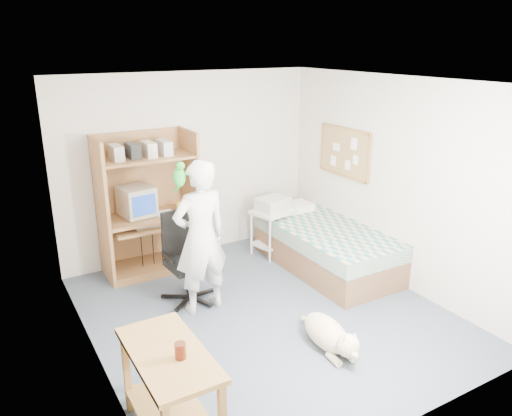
# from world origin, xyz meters

# --- Properties ---
(floor) EXTENTS (4.00, 4.00, 0.00)m
(floor) POSITION_xyz_m (0.00, 0.00, 0.00)
(floor) COLOR #414958
(floor) RESTS_ON ground
(wall_back) EXTENTS (3.60, 0.02, 2.50)m
(wall_back) POSITION_xyz_m (0.00, 2.00, 1.25)
(wall_back) COLOR beige
(wall_back) RESTS_ON floor
(wall_right) EXTENTS (0.02, 4.00, 2.50)m
(wall_right) POSITION_xyz_m (1.80, 0.00, 1.25)
(wall_right) COLOR beige
(wall_right) RESTS_ON floor
(wall_left) EXTENTS (0.02, 4.00, 2.50)m
(wall_left) POSITION_xyz_m (-1.80, 0.00, 1.25)
(wall_left) COLOR beige
(wall_left) RESTS_ON floor
(ceiling) EXTENTS (3.60, 4.00, 0.02)m
(ceiling) POSITION_xyz_m (0.00, 0.00, 2.50)
(ceiling) COLOR white
(ceiling) RESTS_ON wall_back
(computer_hutch) EXTENTS (1.20, 0.63, 1.80)m
(computer_hutch) POSITION_xyz_m (-0.70, 1.74, 0.82)
(computer_hutch) COLOR brown
(computer_hutch) RESTS_ON floor
(bed) EXTENTS (1.02, 2.02, 0.66)m
(bed) POSITION_xyz_m (1.30, 0.62, 0.29)
(bed) COLOR brown
(bed) RESTS_ON floor
(side_desk) EXTENTS (0.50, 1.00, 0.75)m
(side_desk) POSITION_xyz_m (-1.55, -1.20, 0.49)
(side_desk) COLOR brown
(side_desk) RESTS_ON floor
(corkboard) EXTENTS (0.04, 0.94, 0.66)m
(corkboard) POSITION_xyz_m (1.77, 0.90, 1.45)
(corkboard) COLOR olive
(corkboard) RESTS_ON wall_right
(office_chair) EXTENTS (0.58, 0.58, 1.03)m
(office_chair) POSITION_xyz_m (-0.61, 0.75, 0.37)
(office_chair) COLOR black
(office_chair) RESTS_ON floor
(person) EXTENTS (0.65, 0.45, 1.72)m
(person) POSITION_xyz_m (-0.55, 0.44, 0.86)
(person) COLOR silver
(person) RESTS_ON floor
(parrot) EXTENTS (0.13, 0.22, 0.35)m
(parrot) POSITION_xyz_m (-0.75, 0.46, 1.57)
(parrot) COLOR #138822
(parrot) RESTS_ON person
(dog) EXTENTS (0.36, 0.96, 0.36)m
(dog) POSITION_xyz_m (0.19, -0.89, 0.16)
(dog) COLOR beige
(dog) RESTS_ON floor
(printer_cart) EXTENTS (0.62, 0.54, 0.65)m
(printer_cart) POSITION_xyz_m (0.94, 1.35, 0.43)
(printer_cart) COLOR silver
(printer_cart) RESTS_ON floor
(printer) EXTENTS (0.48, 0.41, 0.18)m
(printer) POSITION_xyz_m (0.94, 1.35, 0.74)
(printer) COLOR #B7B7B2
(printer) RESTS_ON printer_cart
(crt_monitor) EXTENTS (0.44, 0.46, 0.37)m
(crt_monitor) POSITION_xyz_m (-0.84, 1.75, 0.95)
(crt_monitor) COLOR beige
(crt_monitor) RESTS_ON computer_hutch
(keyboard) EXTENTS (0.45, 0.17, 0.03)m
(keyboard) POSITION_xyz_m (-0.71, 1.58, 0.67)
(keyboard) COLOR beige
(keyboard) RESTS_ON computer_hutch
(pencil_cup) EXTENTS (0.08, 0.08, 0.12)m
(pencil_cup) POSITION_xyz_m (-0.30, 1.65, 0.82)
(pencil_cup) COLOR gold
(pencil_cup) RESTS_ON computer_hutch
(drink_glass) EXTENTS (0.08, 0.08, 0.12)m
(drink_glass) POSITION_xyz_m (-1.50, -1.31, 0.81)
(drink_glass) COLOR #42160A
(drink_glass) RESTS_ON side_desk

